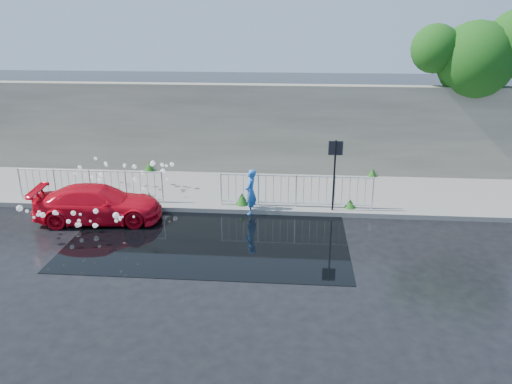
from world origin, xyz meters
TOP-DOWN VIEW (x-y plane):
  - ground at (0.00, 0.00)m, footprint 90.00×90.00m
  - pavement at (0.00, 5.00)m, footprint 30.00×4.00m
  - curb at (0.00, 3.00)m, footprint 30.00×0.25m
  - retaining_wall at (0.00, 7.20)m, footprint 30.00×0.60m
  - puddle at (0.50, 1.00)m, footprint 8.00×5.00m
  - sign_post at (4.20, 3.10)m, footprint 0.45×0.06m
  - tree at (9.84, 7.41)m, footprint 5.17×2.87m
  - railing_left at (-4.00, 3.35)m, footprint 5.05×0.05m
  - railing_right at (3.00, 3.35)m, footprint 5.05×0.05m
  - weeds at (-0.23, 4.58)m, footprint 12.17×3.93m
  - water_spray at (-3.30, 2.97)m, footprint 3.56×5.56m
  - red_car at (-3.21, 2.00)m, footprint 4.09×2.04m
  - person at (1.52, 3.00)m, footprint 0.43×0.59m

SIDE VIEW (x-z plane):
  - ground at x=0.00m, z-range 0.00..0.00m
  - puddle at x=0.50m, z-range 0.00..0.01m
  - pavement at x=0.00m, z-range 0.00..0.15m
  - curb at x=0.00m, z-range 0.00..0.16m
  - weeds at x=-0.23m, z-range 0.12..0.53m
  - red_car at x=-3.21m, z-range 0.00..1.14m
  - railing_left at x=-4.00m, z-range 0.19..1.29m
  - railing_right at x=3.00m, z-range 0.19..1.29m
  - person at x=1.52m, z-range 0.00..1.51m
  - water_spray at x=-3.30m, z-range 0.21..1.32m
  - sign_post at x=4.20m, z-range 0.47..2.97m
  - retaining_wall at x=0.00m, z-range 0.15..3.65m
  - tree at x=9.84m, z-range 1.60..8.06m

